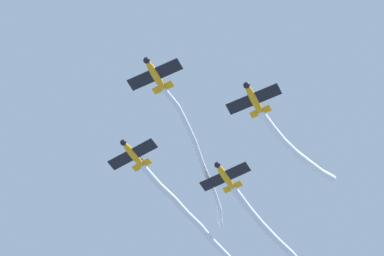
{
  "coord_description": "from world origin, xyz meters",
  "views": [
    {
      "loc": [
        47.43,
        -5.95,
        5.01
      ],
      "look_at": [
        -3.04,
        -4.46,
        81.22
      ],
      "focal_mm": 73.31,
      "sensor_mm": 36.0,
      "label": 1
    }
  ],
  "objects": [
    {
      "name": "airplane_left_wing",
      "position": [
        1.36,
        2.42,
        80.91
      ],
      "size": [
        4.95,
        6.34,
        1.62
      ],
      "rotation": [
        0.0,
        0.0,
        5.79
      ],
      "color": "orange"
    },
    {
      "name": "airplane_lead",
      "position": [
        3.99,
        -8.82,
        81.31
      ],
      "size": [
        4.95,
        6.34,
        1.62
      ],
      "rotation": [
        0.0,
        0.0,
        5.79
      ],
      "color": "orange"
    },
    {
      "name": "airplane_slot",
      "position": [
        -9.88,
        -0.22,
        81.11
      ],
      "size": [
        5.02,
        6.22,
        1.62
      ],
      "rotation": [
        0.0,
        0.0,
        5.73
      ],
      "color": "orange"
    },
    {
      "name": "smoke_trail_left_wing",
      "position": [
        -6.28,
        8.13,
        81.82
      ],
      "size": [
        11.51,
        10.74,
        3.16
      ],
      "color": "white"
    },
    {
      "name": "smoke_trail_slot",
      "position": [
        -21.51,
        8.31,
        81.22
      ],
      "size": [
        19.81,
        16.08,
        1.69
      ],
      "color": "white"
    },
    {
      "name": "airplane_right_wing",
      "position": [
        -7.25,
        -11.46,
        81.61
      ],
      "size": [
        5.11,
        6.13,
        1.62
      ],
      "rotation": [
        0.0,
        0.0,
        5.69
      ],
      "color": "orange"
    },
    {
      "name": "smoke_trail_right_wing",
      "position": [
        -18.61,
        -3.0,
        81.76
      ],
      "size": [
        19.16,
        15.55,
        1.73
      ],
      "color": "white"
    },
    {
      "name": "smoke_trail_lead",
      "position": [
        -8.63,
        -3.3,
        82.28
      ],
      "size": [
        22.3,
        8.11,
        3.03
      ],
      "color": "white"
    }
  ]
}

